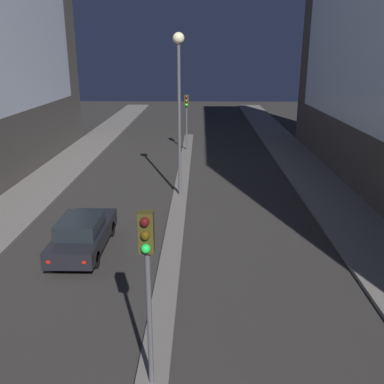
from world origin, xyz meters
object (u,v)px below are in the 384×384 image
(street_lamp, at_px, (179,83))
(traffic_light_near, at_px, (147,262))
(traffic_light_mid, at_px, (187,110))
(car_left_lane, at_px, (83,233))

(street_lamp, bearing_deg, traffic_light_near, -90.00)
(street_lamp, bearing_deg, traffic_light_mid, 90.00)
(traffic_light_mid, distance_m, car_left_lane, 18.77)
(street_lamp, distance_m, car_left_lane, 9.39)
(traffic_light_near, xyz_separation_m, car_left_lane, (-3.49, 7.19, -2.52))
(traffic_light_mid, bearing_deg, traffic_light_near, -90.00)
(traffic_light_near, xyz_separation_m, street_lamp, (0.00, 14.11, 2.78))
(traffic_light_mid, bearing_deg, street_lamp, -90.00)
(car_left_lane, bearing_deg, street_lamp, 63.22)
(car_left_lane, bearing_deg, traffic_light_near, -64.09)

